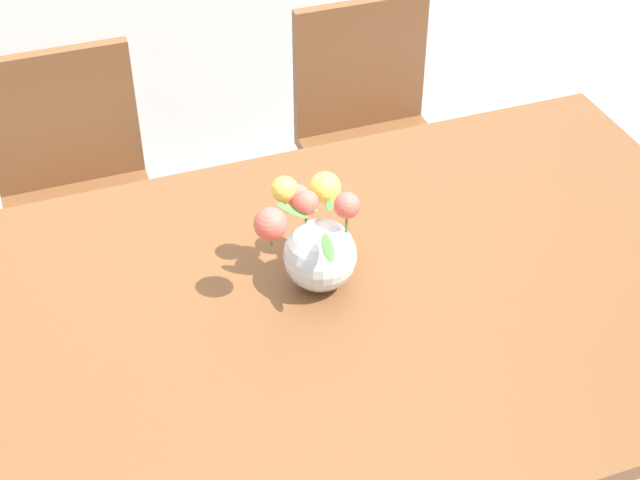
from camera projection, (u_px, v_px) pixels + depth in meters
dining_table at (342, 326)px, 2.09m from camera, size 1.87×1.15×0.74m
chair_left at (77, 189)px, 2.74m from camera, size 0.42×0.42×0.90m
chair_right at (372, 130)px, 2.98m from camera, size 0.42×0.42×0.90m
flower_vase at (316, 242)px, 2.03m from camera, size 0.22×0.25×0.23m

